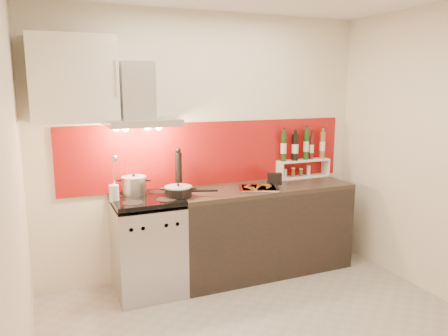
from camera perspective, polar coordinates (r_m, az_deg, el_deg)
name	(u,v)px	position (r m, az deg, el deg)	size (l,w,h in m)	color
floor	(272,335)	(3.63, 6.27, -20.89)	(3.40, 3.40, 0.00)	#9E9991
back_wall	(207,146)	(4.40, -2.29, 2.94)	(3.40, 0.02, 2.60)	silver
left_wall	(14,193)	(2.75, -25.77, -2.97)	(0.02, 2.80, 2.60)	silver
right_wall	(447,156)	(4.25, 27.13, 1.45)	(0.02, 2.80, 2.60)	silver
backsplash	(212,153)	(4.42, -1.62, 1.93)	(3.00, 0.02, 0.64)	#971808
range_stove	(148,246)	(4.14, -9.92, -10.06)	(0.60, 0.60, 0.91)	#B7B7BA
counter	(263,229)	(4.53, 5.13, -7.92)	(1.80, 0.60, 0.90)	black
range_hood	(139,103)	(4.01, -11.00, 8.33)	(0.62, 0.50, 0.61)	#B7B7BA
upper_cabinet	(73,79)	(3.92, -19.10, 10.91)	(0.70, 0.35, 0.72)	silver
stock_pot	(134,185)	(4.10, -11.66, -2.23)	(0.23, 0.23, 0.20)	#B7B7BA
saute_pan	(179,191)	(3.99, -5.89, -3.01)	(0.47, 0.26, 0.12)	black
utensil_jar	(114,188)	(3.91, -14.15, -2.51)	(0.09, 0.13, 0.41)	silver
pepper_mill	(178,170)	(4.17, -5.97, -0.29)	(0.07, 0.07, 0.42)	black
step_shelf	(302,157)	(4.84, 10.17, 1.48)	(0.61, 0.17, 0.52)	white
caddy_box	(275,179)	(4.48, 6.62, -1.41)	(0.14, 0.06, 0.12)	black
baking_tray	(259,188)	(4.26, 4.55, -2.62)	(0.46, 0.41, 0.03)	silver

